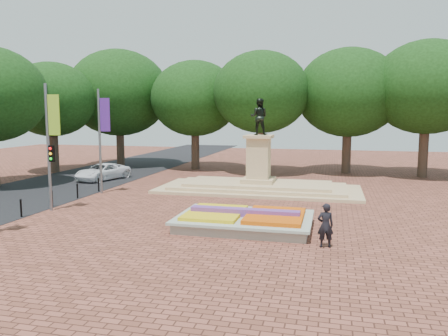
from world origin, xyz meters
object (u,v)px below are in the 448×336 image
flower_bed (245,220)px  monument (258,178)px  van (103,172)px  pedestrian (325,225)px

flower_bed → monument: monument is taller
van → monument: bearing=8.9°
flower_bed → monument: size_ratio=0.45×
van → flower_bed: bearing=-22.8°
flower_bed → van: (-14.18, 11.91, 0.29)m
monument → pedestrian: 13.16m
van → pedestrian: 22.85m
flower_bed → pedestrian: 4.40m
flower_bed → pedestrian: pedestrian is taller
van → pedestrian: (17.92, -14.17, 0.24)m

